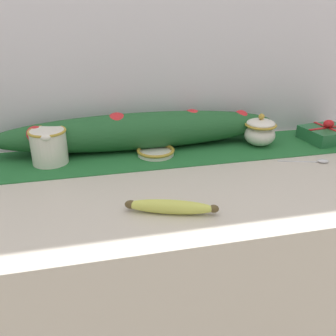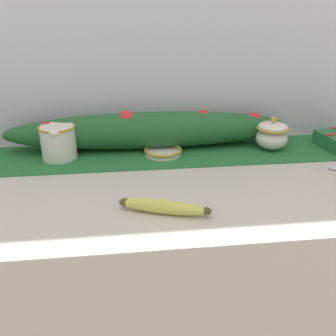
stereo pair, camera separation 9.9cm
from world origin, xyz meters
name	(u,v)px [view 1 (the left image)]	position (x,y,z in m)	size (l,w,h in m)	color
countertop	(157,306)	(0.00, 0.00, 0.45)	(1.52, 0.64, 0.91)	beige
back_wall	(134,55)	(0.00, 0.34, 1.20)	(2.32, 0.04, 2.40)	silver
table_runner	(144,155)	(0.00, 0.19, 0.91)	(1.40, 0.24, 0.00)	#236B33
cream_pitcher	(49,145)	(-0.29, 0.19, 0.97)	(0.11, 0.13, 0.11)	white
sugar_bowl	(260,131)	(0.40, 0.19, 0.96)	(0.11, 0.11, 0.11)	white
small_dish	(156,152)	(0.04, 0.18, 0.92)	(0.12, 0.12, 0.02)	white
banana	(171,207)	(0.00, -0.18, 0.92)	(0.21, 0.10, 0.03)	#CCD156
spoon	(319,161)	(0.52, 0.01, 0.91)	(0.15, 0.06, 0.01)	silver
gift_box	(327,134)	(0.65, 0.18, 0.93)	(0.17, 0.15, 0.07)	#236638
poinsettia_garland	(141,130)	(0.00, 0.25, 0.97)	(0.94, 0.13, 0.13)	#235B2D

